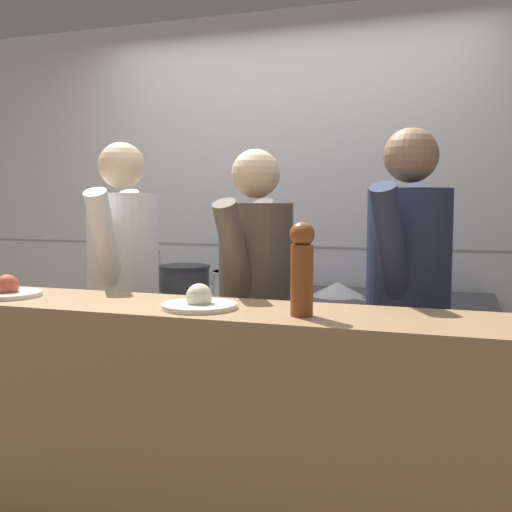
{
  "coord_description": "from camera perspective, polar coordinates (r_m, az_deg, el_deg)",
  "views": [
    {
      "loc": [
        1.01,
        -2.23,
        1.42
      ],
      "look_at": [
        0.03,
        0.67,
        1.15
      ],
      "focal_mm": 42.0,
      "sensor_mm": 36.0,
      "label": 1
    }
  ],
  "objects": [
    {
      "name": "chef_sous",
      "position": [
        2.75,
        -0.03,
        -5.33
      ],
      "size": [
        0.37,
        0.73,
        1.66
      ],
      "rotation": [
        0.0,
        0.0,
        -0.09
      ],
      "color": "black",
      "rests_on": "ground_plane"
    },
    {
      "name": "oven_range",
      "position": [
        3.71,
        -6.44,
        -10.22
      ],
      "size": [
        0.99,
        0.71,
        0.88
      ],
      "color": "#38383D",
      "rests_on": "ground_plane"
    },
    {
      "name": "braising_pot",
      "position": [
        3.48,
        -2.21,
        -2.52
      ],
      "size": [
        0.25,
        0.25,
        0.14
      ],
      "color": "beige",
      "rests_on": "oven_range"
    },
    {
      "name": "plated_dish_appetiser",
      "position": [
        2.18,
        -5.43,
        -4.41
      ],
      "size": [
        0.27,
        0.27,
        0.1
      ],
      "color": "white",
      "rests_on": "pass_counter"
    },
    {
      "name": "pass_counter",
      "position": [
        2.37,
        -5.39,
        -17.38
      ],
      "size": [
        2.88,
        0.45,
        1.04
      ],
      "color": "#93704C",
      "rests_on": "ground_plane"
    },
    {
      "name": "plated_dish_main",
      "position": [
        2.64,
        -22.62,
        -3.1
      ],
      "size": [
        0.27,
        0.27,
        0.1
      ],
      "color": "white",
      "rests_on": "pass_counter"
    },
    {
      "name": "mixing_bowl_steel",
      "position": [
        3.31,
        7.77,
        -3.12
      ],
      "size": [
        0.29,
        0.29,
        0.08
      ],
      "color": "#B7BABF",
      "rests_on": "prep_counter"
    },
    {
      "name": "pepper_mill",
      "position": [
        2.01,
        4.4,
        -1.03
      ],
      "size": [
        0.08,
        0.08,
        0.32
      ],
      "color": "brown",
      "rests_on": "pass_counter"
    },
    {
      "name": "chef_line",
      "position": [
        2.65,
        14.22,
        -5.02
      ],
      "size": [
        0.43,
        0.76,
        1.74
      ],
      "rotation": [
        0.0,
        0.0,
        -0.23
      ],
      "color": "black",
      "rests_on": "ground_plane"
    },
    {
      "name": "prep_counter",
      "position": [
        3.41,
        11.55,
        -11.53
      ],
      "size": [
        1.2,
        0.65,
        0.92
      ],
      "color": "#38383D",
      "rests_on": "ground_plane"
    },
    {
      "name": "chefs_knife",
      "position": [
        3.25,
        8.54,
        -3.84
      ],
      "size": [
        0.35,
        0.23,
        0.02
      ],
      "color": "#B7BABF",
      "rests_on": "prep_counter"
    },
    {
      "name": "chef_head_cook",
      "position": [
        3.08,
        -12.45,
        -3.72
      ],
      "size": [
        0.41,
        0.75,
        1.72
      ],
      "rotation": [
        0.0,
        0.0,
        0.17
      ],
      "color": "black",
      "rests_on": "ground_plane"
    },
    {
      "name": "wall_back_tiled",
      "position": [
        3.78,
        3.11,
        3.23
      ],
      "size": [
        8.0,
        0.06,
        2.6
      ],
      "color": "silver",
      "rests_on": "ground_plane"
    },
    {
      "name": "sauce_pot",
      "position": [
        3.66,
        -6.79,
        -2.05
      ],
      "size": [
        0.31,
        0.31,
        0.16
      ],
      "color": "#2D2D33",
      "rests_on": "oven_range"
    },
    {
      "name": "stock_pot",
      "position": [
        3.79,
        -10.79,
        -1.28
      ],
      "size": [
        0.24,
        0.24,
        0.23
      ],
      "color": "beige",
      "rests_on": "oven_range"
    }
  ]
}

